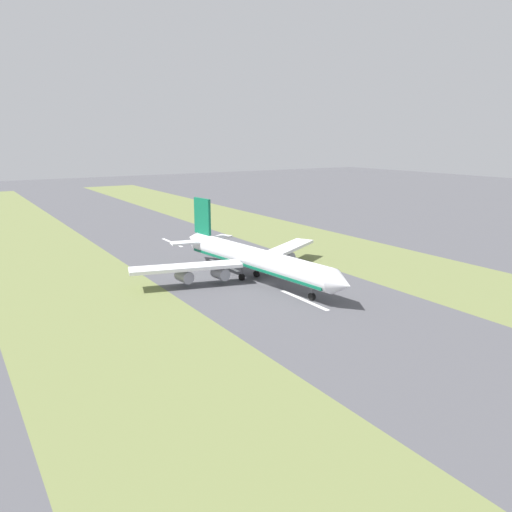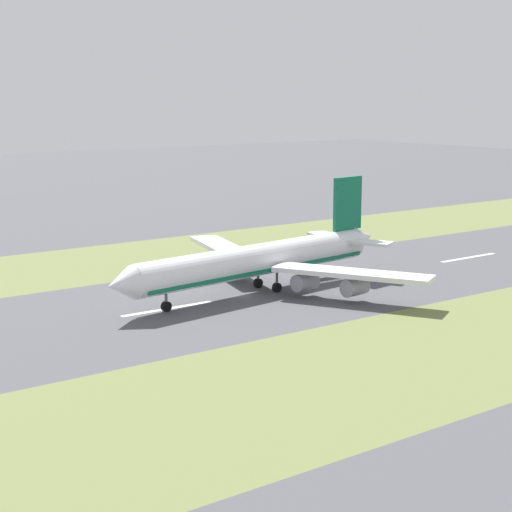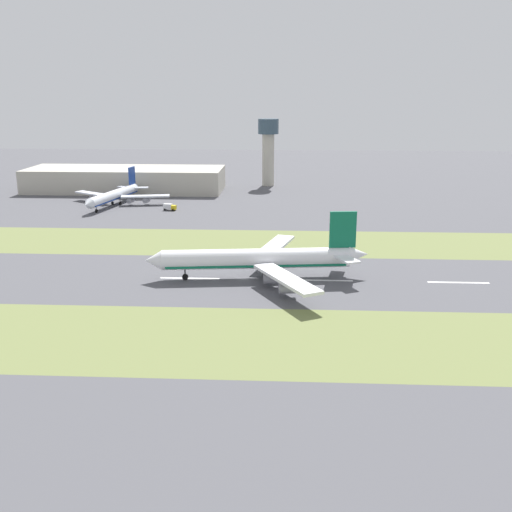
{
  "view_description": "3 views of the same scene",
  "coord_description": "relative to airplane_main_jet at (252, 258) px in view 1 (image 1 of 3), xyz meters",
  "views": [
    {
      "loc": [
        70.83,
        106.53,
        37.97
      ],
      "look_at": [
        0.98,
        -3.81,
        7.0
      ],
      "focal_mm": 35.0,
      "sensor_mm": 36.0,
      "label": 1
    },
    {
      "loc": [
        -125.98,
        89.97,
        36.98
      ],
      "look_at": [
        0.98,
        -3.81,
        7.0
      ],
      "focal_mm": 60.0,
      "sensor_mm": 36.0,
      "label": 2
    },
    {
      "loc": [
        -171.07,
        -12.83,
        54.95
      ],
      "look_at": [
        0.98,
        -3.81,
        7.0
      ],
      "focal_mm": 42.0,
      "sensor_mm": 36.0,
      "label": 3
    }
  ],
  "objects": [
    {
      "name": "ground_plane",
      "position": [
        -1.2,
        5.71,
        -6.02
      ],
      "size": [
        800.0,
        800.0,
        0.0
      ],
      "primitive_type": "plane",
      "color": "#4C4C51"
    },
    {
      "name": "grass_median_west",
      "position": [
        -46.2,
        5.71,
        -6.02
      ],
      "size": [
        40.0,
        600.0,
        0.01
      ],
      "primitive_type": "cube",
      "color": "olive",
      "rests_on": "ground"
    },
    {
      "name": "grass_median_east",
      "position": [
        43.8,
        5.71,
        -6.02
      ],
      "size": [
        40.0,
        600.0,
        0.01
      ],
      "primitive_type": "cube",
      "color": "olive",
      "rests_on": "ground"
    },
    {
      "name": "centreline_dash_near",
      "position": [
        -1.2,
        -58.11,
        -6.01
      ],
      "size": [
        1.2,
        18.0,
        0.01
      ],
      "primitive_type": "cube",
      "color": "silver",
      "rests_on": "ground"
    },
    {
      "name": "centreline_dash_mid",
      "position": [
        -1.2,
        -18.11,
        -6.01
      ],
      "size": [
        1.2,
        18.0,
        0.01
      ],
      "primitive_type": "cube",
      "color": "silver",
      "rests_on": "ground"
    },
    {
      "name": "centreline_dash_far",
      "position": [
        -1.2,
        21.89,
        -6.01
      ],
      "size": [
        1.2,
        18.0,
        0.01
      ],
      "primitive_type": "cube",
      "color": "silver",
      "rests_on": "ground"
    },
    {
      "name": "airplane_main_jet",
      "position": [
        0.0,
        0.0,
        0.0
      ],
      "size": [
        63.69,
        67.18,
        20.2
      ],
      "color": "white",
      "rests_on": "ground"
    }
  ]
}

